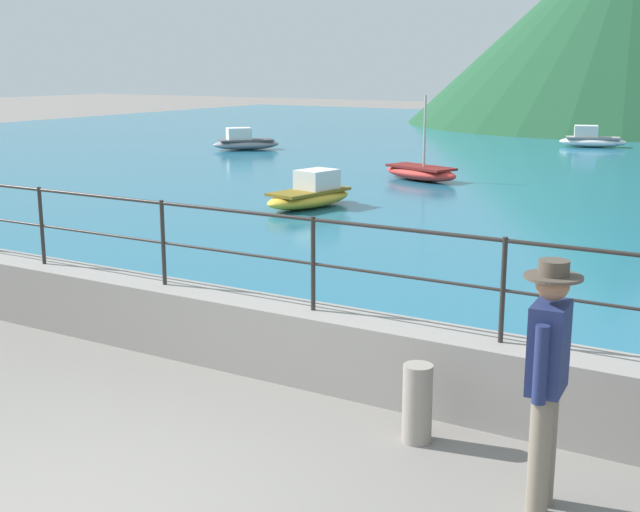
{
  "coord_description": "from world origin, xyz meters",
  "views": [
    {
      "loc": [
        4.01,
        -3.35,
        2.98
      ],
      "look_at": [
        -0.23,
        3.7,
        1.1
      ],
      "focal_mm": 47.41,
      "sensor_mm": 36.0,
      "label": 1
    }
  ],
  "objects_px": {
    "bollard": "(417,403)",
    "boat_2": "(421,172)",
    "boat_3": "(591,139)",
    "boat_5": "(311,194)",
    "person_walking": "(547,374)",
    "boat_0": "(245,142)"
  },
  "relations": [
    {
      "from": "person_walking",
      "to": "boat_5",
      "type": "relative_size",
      "value": 0.72
    },
    {
      "from": "boat_0",
      "to": "boat_3",
      "type": "distance_m",
      "value": 12.37
    },
    {
      "from": "boat_0",
      "to": "boat_3",
      "type": "height_order",
      "value": "same"
    },
    {
      "from": "person_walking",
      "to": "boat_3",
      "type": "relative_size",
      "value": 0.71
    },
    {
      "from": "boat_2",
      "to": "boat_5",
      "type": "height_order",
      "value": "boat_2"
    },
    {
      "from": "boat_5",
      "to": "boat_0",
      "type": "bearing_deg",
      "value": 132.41
    },
    {
      "from": "bollard",
      "to": "boat_0",
      "type": "xyz_separation_m",
      "value": [
        -14.79,
        18.0,
        0.0
      ]
    },
    {
      "from": "person_walking",
      "to": "boat_5",
      "type": "xyz_separation_m",
      "value": [
        -7.7,
        9.51,
        -0.65
      ]
    },
    {
      "from": "boat_3",
      "to": "boat_5",
      "type": "distance_m",
      "value": 16.33
    },
    {
      "from": "bollard",
      "to": "boat_3",
      "type": "distance_m",
      "value": 25.64
    },
    {
      "from": "boat_0",
      "to": "boat_5",
      "type": "xyz_separation_m",
      "value": [
        8.25,
        -9.03,
        0.0
      ]
    },
    {
      "from": "boat_0",
      "to": "boat_5",
      "type": "distance_m",
      "value": 12.23
    },
    {
      "from": "boat_5",
      "to": "boat_3",
      "type": "bearing_deg",
      "value": 83.63
    },
    {
      "from": "bollard",
      "to": "boat_3",
      "type": "height_order",
      "value": "boat_3"
    },
    {
      "from": "person_walking",
      "to": "boat_2",
      "type": "height_order",
      "value": "boat_2"
    },
    {
      "from": "person_walking",
      "to": "boat_3",
      "type": "height_order",
      "value": "person_walking"
    },
    {
      "from": "boat_2",
      "to": "boat_5",
      "type": "relative_size",
      "value": 1.02
    },
    {
      "from": "person_walking",
      "to": "boat_0",
      "type": "relative_size",
      "value": 0.77
    },
    {
      "from": "bollard",
      "to": "boat_2",
      "type": "height_order",
      "value": "boat_2"
    },
    {
      "from": "person_walking",
      "to": "boat_0",
      "type": "bearing_deg",
      "value": 130.71
    },
    {
      "from": "bollard",
      "to": "boat_2",
      "type": "distance_m",
      "value": 15.33
    },
    {
      "from": "bollard",
      "to": "boat_0",
      "type": "height_order",
      "value": "boat_0"
    }
  ]
}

